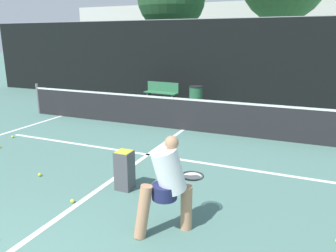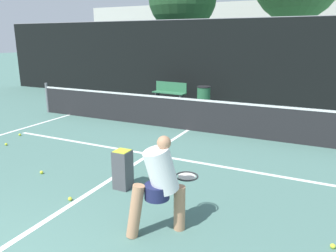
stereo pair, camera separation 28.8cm
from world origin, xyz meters
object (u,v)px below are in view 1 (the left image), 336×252
(trash_bin, at_px, (196,96))
(parked_car, at_px, (162,74))
(player_practicing, at_px, (167,183))
(courtside_bench, at_px, (162,92))
(ball_hopper, at_px, (125,169))

(trash_bin, xyz_separation_m, parked_car, (-3.62, 4.80, 0.24))
(player_practicing, xyz_separation_m, trash_bin, (-2.40, 8.37, -0.33))
(player_practicing, bearing_deg, courtside_bench, 73.27)
(courtside_bench, distance_m, trash_bin, 1.54)
(trash_bin, bearing_deg, player_practicing, -74.04)
(courtside_bench, distance_m, parked_car, 5.10)
(player_practicing, xyz_separation_m, ball_hopper, (-1.23, 0.94, -0.37))
(player_practicing, height_order, ball_hopper, player_practicing)
(courtside_bench, relative_size, trash_bin, 1.82)
(player_practicing, height_order, parked_car, parked_car)
(ball_hopper, xyz_separation_m, trash_bin, (-1.16, 7.43, 0.04))
(player_practicing, relative_size, courtside_bench, 0.95)
(ball_hopper, bearing_deg, trash_bin, 98.90)
(courtside_bench, bearing_deg, ball_hopper, -65.15)
(ball_hopper, bearing_deg, parked_car, 111.37)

